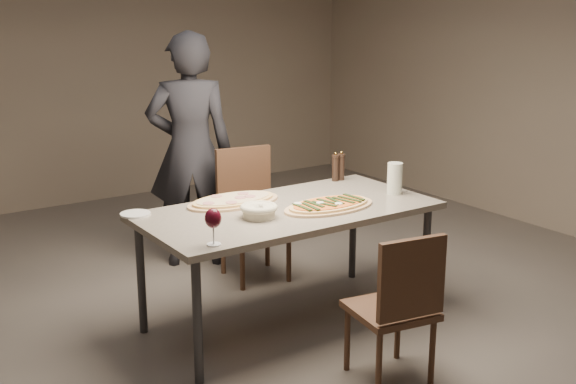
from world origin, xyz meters
TOP-DOWN VIEW (x-y plane):
  - room at (0.00, 0.00)m, footprint 7.00×7.00m
  - dining_table at (0.00, 0.00)m, footprint 1.80×0.90m
  - zucchini_pizza at (0.21, -0.14)m, footprint 0.62×0.34m
  - ham_pizza at (-0.22, 0.28)m, footprint 0.62×0.34m
  - bread_basket at (-0.26, -0.08)m, footprint 0.22×0.22m
  - oil_dish at (-0.12, 0.20)m, footprint 0.12×0.12m
  - pepper_mill_left at (0.66, 0.38)m, footprint 0.05×0.05m
  - pepper_mill_right at (0.71, 0.38)m, footprint 0.05×0.05m
  - carafe at (0.76, -0.11)m, footprint 0.10×0.10m
  - wine_glass at (-0.71, -0.36)m, footprint 0.09×0.09m
  - side_plate at (-0.83, 0.38)m, footprint 0.18×0.18m
  - chair_near at (0.04, -0.96)m, footprint 0.46×0.46m
  - chair_far at (0.24, 0.85)m, footprint 0.50×0.50m
  - diner at (-0.00, 1.30)m, footprint 0.76×0.66m

SIDE VIEW (x-z plane):
  - chair_near at x=0.04m, z-range 0.05..0.89m
  - chair_far at x=0.24m, z-range 0.06..1.00m
  - dining_table at x=0.00m, z-range 0.32..1.07m
  - side_plate at x=-0.83m, z-range 0.75..0.76m
  - oil_dish at x=-0.12m, z-range 0.75..0.76m
  - ham_pizza at x=-0.22m, z-range 0.75..0.78m
  - zucchini_pizza at x=0.21m, z-range 0.74..0.79m
  - bread_basket at x=-0.26m, z-range 0.76..0.84m
  - pepper_mill_left at x=0.66m, z-range 0.74..0.95m
  - pepper_mill_right at x=0.71m, z-range 0.74..0.95m
  - carafe at x=0.76m, z-range 0.75..0.96m
  - diner at x=0.00m, z-range 0.00..1.77m
  - wine_glass at x=-0.71m, z-range 0.79..0.99m
  - room at x=0.00m, z-range -2.10..4.90m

